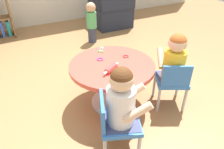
% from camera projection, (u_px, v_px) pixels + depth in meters
% --- Properties ---
extents(ground_plane, '(10.00, 10.00, 0.00)m').
position_uv_depth(ground_plane, '(112.00, 102.00, 2.26)').
color(ground_plane, '#9E7247').
extents(craft_table, '(0.83, 0.83, 0.48)m').
position_uv_depth(craft_table, '(112.00, 75.00, 2.07)').
color(craft_table, silver).
rests_on(craft_table, ground).
extents(child_chair_left, '(0.39, 0.39, 0.54)m').
position_uv_depth(child_chair_left, '(116.00, 122.00, 1.59)').
color(child_chair_left, '#B7B7BC').
rests_on(child_chair_left, ground).
extents(seated_child_left, '(0.42, 0.38, 0.51)m').
position_uv_depth(seated_child_left, '(122.00, 99.00, 1.47)').
color(seated_child_left, '#3F4772').
rests_on(seated_child_left, ground).
extents(child_chair_right, '(0.41, 0.41, 0.54)m').
position_uv_depth(child_chair_right, '(172.00, 81.00, 2.06)').
color(child_chair_right, '#B7B7BC').
rests_on(child_chair_right, ground).
extents(seated_child_right, '(0.40, 0.43, 0.51)m').
position_uv_depth(seated_child_right, '(175.00, 59.00, 1.97)').
color(seated_child_right, '#3F4772').
rests_on(seated_child_right, ground).
extents(armchair_dark, '(0.73, 0.74, 0.85)m').
position_uv_depth(armchair_dark, '(111.00, 11.00, 4.14)').
color(armchair_dark, '#232838').
rests_on(armchair_dark, ground).
extents(toddler_standing, '(0.17, 0.17, 0.67)m').
position_uv_depth(toddler_standing, '(91.00, 22.00, 3.43)').
color(toddler_standing, '#33384C').
rests_on(toddler_standing, ground).
extents(rolling_pin, '(0.21, 0.13, 0.05)m').
position_uv_depth(rolling_pin, '(111.00, 68.00, 1.88)').
color(rolling_pin, '#D83F3F').
rests_on(rolling_pin, craft_table).
extents(craft_scissors, '(0.12, 0.14, 0.01)m').
position_uv_depth(craft_scissors, '(101.00, 51.00, 2.24)').
color(craft_scissors, silver).
rests_on(craft_scissors, craft_table).
extents(playdough_blob_0, '(0.13, 0.13, 0.02)m').
position_uv_depth(playdough_blob_0, '(122.00, 79.00, 1.76)').
color(playdough_blob_0, '#F2CC72').
rests_on(playdough_blob_0, craft_table).
extents(cookie_cutter_0, '(0.06, 0.06, 0.01)m').
position_uv_depth(cookie_cutter_0, '(126.00, 56.00, 2.12)').
color(cookie_cutter_0, red).
rests_on(cookie_cutter_0, craft_table).
extents(cookie_cutter_1, '(0.07, 0.07, 0.01)m').
position_uv_depth(cookie_cutter_1, '(100.00, 59.00, 2.07)').
color(cookie_cutter_1, '#D83FA5').
rests_on(cookie_cutter_1, craft_table).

